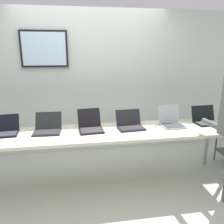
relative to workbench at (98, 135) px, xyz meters
The scene contains 10 objects.
ground 0.73m from the workbench, ahead, with size 8.00×8.00×0.04m, color #B3BAA4.
back_wall 1.25m from the workbench, 90.88° to the left, with size 8.00×0.11×2.45m.
workbench is the anchor object (origin of this frame).
laptop_station_0 1.21m from the workbench, behind, with size 0.39×0.35×0.22m.
laptop_station_1 0.66m from the workbench, 169.98° to the left, with size 0.36×0.36×0.22m.
laptop_station_2 0.17m from the workbench, 130.01° to the left, with size 0.34×0.40×0.25m.
laptop_station_3 0.47m from the workbench, 11.36° to the left, with size 0.37×0.34×0.23m.
laptop_station_4 1.07m from the workbench, ahead, with size 0.32×0.34×0.27m.
laptop_station_5 1.61m from the workbench, ahead, with size 0.37×0.32×0.23m.
paper_sheet 1.35m from the workbench, ahead, with size 0.22×0.31×0.00m.
Camera 1 is at (-0.25, -2.76, 1.79)m, focal length 36.02 mm.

